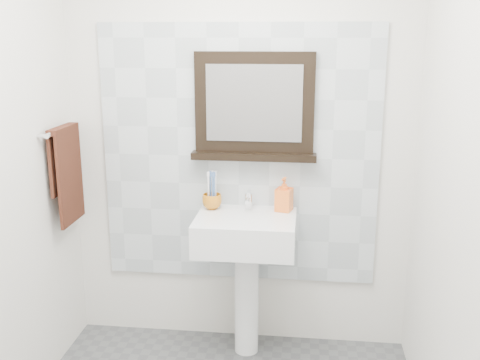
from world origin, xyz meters
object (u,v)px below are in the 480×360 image
object	(u,v)px
toothbrush_cup	(212,201)
framed_mirror	(254,109)
pedestal_sink	(246,247)
soap_dispenser	(284,194)
hand_towel	(66,167)

from	to	relation	value
toothbrush_cup	framed_mirror	distance (m)	0.58
pedestal_sink	soap_dispenser	xyz separation A→B (m)	(0.20, 0.12, 0.28)
framed_mirror	hand_towel	bearing A→B (deg)	-168.36
pedestal_sink	soap_dispenser	size ratio (longest dim) A/B	4.94
pedestal_sink	hand_towel	bearing A→B (deg)	-178.52
pedestal_sink	toothbrush_cup	xyz separation A→B (m)	(-0.21, 0.11, 0.23)
framed_mirror	pedestal_sink	bearing A→B (deg)	-97.67
toothbrush_cup	soap_dispenser	size ratio (longest dim) A/B	0.58
framed_mirror	hand_towel	xyz separation A→B (m)	(-1.03, -0.21, -0.31)
pedestal_sink	soap_dispenser	distance (m)	0.37
pedestal_sink	framed_mirror	bearing A→B (deg)	82.33
toothbrush_cup	soap_dispenser	xyz separation A→B (m)	(0.41, 0.01, 0.05)
hand_towel	framed_mirror	bearing A→B (deg)	11.64
pedestal_sink	hand_towel	xyz separation A→B (m)	(-1.01, -0.03, 0.44)
toothbrush_cup	pedestal_sink	bearing A→B (deg)	-27.81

